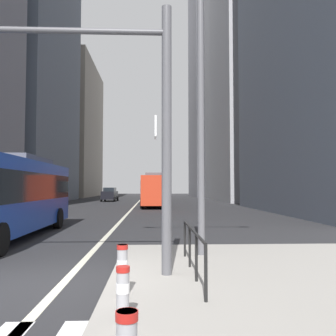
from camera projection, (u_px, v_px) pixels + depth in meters
ground_plane at (128, 214)px, 27.91m from camera, size 160.00×160.00×0.00m
median_island at (334, 288)px, 7.19m from camera, size 9.00×10.00×0.15m
lane_centre_line at (134, 206)px, 37.89m from camera, size 0.20×80.00×0.01m
office_tower_left_mid at (24, 25)px, 50.71m from camera, size 11.06×22.91×48.98m
office_tower_left_far at (69, 131)px, 78.02m from camera, size 11.08×24.62×28.07m
office_tower_right_mid at (250, 38)px, 56.64m from camera, size 11.23×21.75×50.40m
office_tower_right_far at (223, 63)px, 78.87m from camera, size 13.27×16.83×57.49m
city_bus_blue_oncoming at (6, 192)px, 14.48m from camera, size 2.82×11.34×3.40m
city_bus_red_receding at (154, 189)px, 38.27m from camera, size 2.72×11.79×3.40m
car_oncoming_mid at (110, 194)px, 51.52m from camera, size 2.16×4.60×1.94m
car_receding_near at (158, 193)px, 58.28m from camera, size 2.10×4.31×1.94m
car_receding_far at (164, 195)px, 49.75m from camera, size 2.12×4.13×1.94m
traffic_signal_gantry at (86, 96)px, 8.07m from camera, size 5.49×0.65×6.00m
street_lamp_post at (201, 76)px, 10.54m from camera, size 5.50×0.32×8.00m
bollard_left at (123, 291)px, 5.13m from camera, size 0.20×0.20×0.80m
bollard_right at (122, 268)px, 6.35m from camera, size 0.20×0.20×0.91m
pedestrian_railing at (193, 241)px, 8.09m from camera, size 0.06×4.03×0.98m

